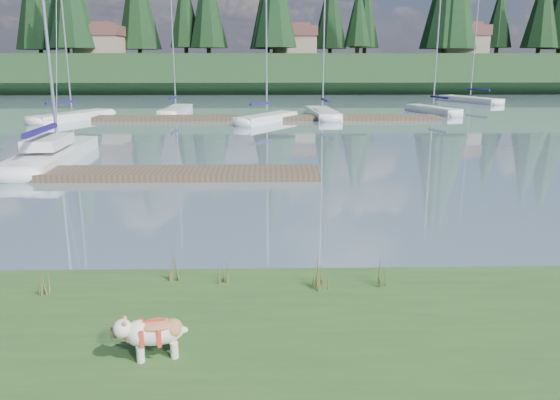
{
  "coord_description": "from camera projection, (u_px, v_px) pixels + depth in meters",
  "views": [
    {
      "loc": [
        2.05,
        -11.69,
        4.36
      ],
      "look_at": [
        2.29,
        -0.5,
        1.5
      ],
      "focal_mm": 35.0,
      "sensor_mm": 36.0,
      "label": 1
    }
  ],
  "objects": [
    {
      "name": "house_2",
      "position": [
        463.0,
        39.0,
        78.0
      ],
      "size": [
        6.3,
        5.3,
        4.65
      ],
      "color": "gray",
      "rests_on": "ridge"
    },
    {
      "name": "weed_1",
      "position": [
        223.0,
        272.0,
        10.1
      ],
      "size": [
        0.17,
        0.14,
        0.49
      ],
      "color": "#475B23",
      "rests_on": "bank"
    },
    {
      "name": "mud_lip",
      "position": [
        165.0,
        284.0,
        10.79
      ],
      "size": [
        60.0,
        0.5,
        0.14
      ],
      "primitive_type": "cube",
      "color": "#33281C",
      "rests_on": "ground"
    },
    {
      "name": "ridge",
      "position": [
        254.0,
        73.0,
        82.44
      ],
      "size": [
        200.0,
        20.0,
        5.0
      ],
      "primitive_type": "cube",
      "color": "#193218",
      "rests_on": "ground"
    },
    {
      "name": "sailboat_main",
      "position": [
        58.0,
        150.0,
        24.85
      ],
      "size": [
        2.52,
        9.74,
        13.78
      ],
      "rotation": [
        0.0,
        0.0,
        1.64
      ],
      "color": "silver",
      "rests_on": "ground"
    },
    {
      "name": "sailboat_bg_2",
      "position": [
        271.0,
        117.0,
        40.36
      ],
      "size": [
        5.08,
        7.03,
        11.13
      ],
      "rotation": [
        0.0,
        0.0,
        1.02
      ],
      "color": "silver",
      "rests_on": "ground"
    },
    {
      "name": "weed_0",
      "position": [
        173.0,
        267.0,
        10.17
      ],
      "size": [
        0.17,
        0.14,
        0.66
      ],
      "color": "#475B23",
      "rests_on": "bank"
    },
    {
      "name": "sailboat_bg_5",
      "position": [
        465.0,
        99.0,
        59.45
      ],
      "size": [
        5.16,
        8.99,
        12.77
      ],
      "rotation": [
        0.0,
        0.0,
        1.97
      ],
      "color": "silver",
      "rests_on": "ground"
    },
    {
      "name": "house_1",
      "position": [
        295.0,
        40.0,
        79.44
      ],
      "size": [
        6.3,
        5.3,
        4.65
      ],
      "color": "gray",
      "rests_on": "ridge"
    },
    {
      "name": "house_0",
      "position": [
        100.0,
        39.0,
        77.89
      ],
      "size": [
        6.3,
        5.3,
        4.65
      ],
      "color": "gray",
      "rests_on": "ridge"
    },
    {
      "name": "sailboat_bg_4",
      "position": [
        429.0,
        109.0,
        47.04
      ],
      "size": [
        3.52,
        7.25,
        10.66
      ],
      "rotation": [
        0.0,
        0.0,
        1.88
      ],
      "color": "silver",
      "rests_on": "ground"
    },
    {
      "name": "weed_2",
      "position": [
        317.0,
        272.0,
        9.86
      ],
      "size": [
        0.17,
        0.14,
        0.72
      ],
      "color": "#475B23",
      "rests_on": "bank"
    },
    {
      "name": "weed_4",
      "position": [
        324.0,
        281.0,
        9.73
      ],
      "size": [
        0.17,
        0.14,
        0.46
      ],
      "color": "#475B23",
      "rests_on": "bank"
    },
    {
      "name": "dock_far",
      "position": [
        268.0,
        118.0,
        41.42
      ],
      "size": [
        26.0,
        2.2,
        0.3
      ],
      "primitive_type": "cube",
      "color": "#4C3D2C",
      "rests_on": "ground"
    },
    {
      "name": "conifer_3",
      "position": [
        185.0,
        8.0,
        78.97
      ],
      "size": [
        4.84,
        4.84,
        12.25
      ],
      "color": "#382619",
      "rests_on": "ridge"
    },
    {
      "name": "conifer_7",
      "position": [
        543.0,
        5.0,
        78.97
      ],
      "size": [
        5.28,
        5.28,
        13.2
      ],
      "color": "#382619",
      "rests_on": "ridge"
    },
    {
      "name": "sailboat_bg_0",
      "position": [
        79.0,
        115.0,
        41.78
      ],
      "size": [
        4.89,
        8.22,
        11.97
      ],
      "rotation": [
        0.0,
        0.0,
        1.15
      ],
      "color": "silver",
      "rests_on": "ground"
    },
    {
      "name": "bulldog",
      "position": [
        154.0,
        331.0,
        7.55
      ],
      "size": [
        1.02,
        0.54,
        0.6
      ],
      "rotation": [
        0.0,
        0.0,
        3.36
      ],
      "color": "silver",
      "rests_on": "bank"
    },
    {
      "name": "weed_5",
      "position": [
        384.0,
        273.0,
        9.94
      ],
      "size": [
        0.17,
        0.14,
        0.62
      ],
      "color": "#475B23",
      "rests_on": "bank"
    },
    {
      "name": "dock_near",
      "position": [
        111.0,
        174.0,
        20.95
      ],
      "size": [
        16.0,
        2.0,
        0.3
      ],
      "primitive_type": "cube",
      "color": "#4C3D2C",
      "rests_on": "ground"
    },
    {
      "name": "conifer_5",
      "position": [
        358.0,
        14.0,
        77.78
      ],
      "size": [
        3.96,
        3.96,
        10.35
      ],
      "color": "#382619",
      "rests_on": "ridge"
    },
    {
      "name": "ground",
      "position": [
        241.0,
        120.0,
        41.41
      ],
      "size": [
        200.0,
        200.0,
        0.0
      ],
      "primitive_type": "plane",
      "color": "gray",
      "rests_on": "ground"
    },
    {
      "name": "weed_3",
      "position": [
        44.0,
        284.0,
        9.62
      ],
      "size": [
        0.17,
        0.14,
        0.46
      ],
      "color": "#475B23",
      "rests_on": "bank"
    },
    {
      "name": "sailboat_bg_3",
      "position": [
        321.0,
        112.0,
        44.35
      ],
      "size": [
        2.27,
        8.88,
        12.82
      ],
      "rotation": [
        0.0,
        0.0,
        1.63
      ],
      "color": "silver",
      "rests_on": "ground"
    },
    {
      "name": "sailboat_bg_1",
      "position": [
        178.0,
        109.0,
        46.63
      ],
      "size": [
        1.84,
        8.18,
        12.11
      ],
      "rotation": [
        0.0,
        0.0,
        1.54
      ],
      "color": "silver",
      "rests_on": "ground"
    }
  ]
}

